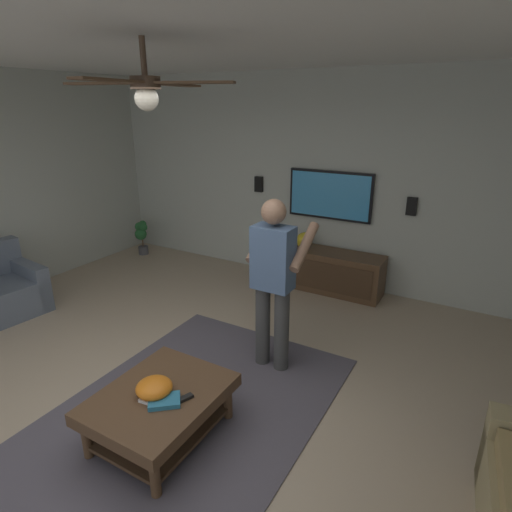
# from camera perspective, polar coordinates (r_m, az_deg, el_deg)

# --- Properties ---
(ground_plane) EXTENTS (8.16, 8.16, 0.00)m
(ground_plane) POSITION_cam_1_polar(r_m,az_deg,el_deg) (3.75, -14.19, -20.61)
(ground_plane) COLOR tan
(wall_back_tv) EXTENTS (0.10, 6.92, 2.83)m
(wall_back_tv) POSITION_cam_1_polar(r_m,az_deg,el_deg) (5.89, 8.57, 9.99)
(wall_back_tv) COLOR #B2B7AD
(wall_back_tv) RESTS_ON ground
(ceiling_slab) EXTENTS (7.00, 6.92, 0.10)m
(ceiling_slab) POSITION_cam_1_polar(r_m,az_deg,el_deg) (2.93, -19.50, 28.34)
(ceiling_slab) COLOR white
(area_rug) EXTENTS (3.02, 1.97, 0.01)m
(area_rug) POSITION_cam_1_polar(r_m,az_deg,el_deg) (3.69, -10.22, -20.88)
(area_rug) COLOR #514C56
(area_rug) RESTS_ON ground
(armchair) EXTENTS (0.88, 0.89, 0.82)m
(armchair) POSITION_cam_1_polar(r_m,az_deg,el_deg) (5.94, -31.21, -4.08)
(armchair) COLOR slate
(armchair) RESTS_ON ground
(coffee_table) EXTENTS (1.00, 0.80, 0.40)m
(coffee_table) POSITION_cam_1_polar(r_m,az_deg,el_deg) (3.39, -12.80, -18.93)
(coffee_table) COLOR #513823
(coffee_table) RESTS_ON ground
(media_console) EXTENTS (0.45, 1.70, 0.55)m
(media_console) POSITION_cam_1_polar(r_m,az_deg,el_deg) (5.82, 8.54, -1.78)
(media_console) COLOR #513823
(media_console) RESTS_ON ground
(tv) EXTENTS (0.05, 1.15, 0.65)m
(tv) POSITION_cam_1_polar(r_m,az_deg,el_deg) (5.76, 9.94, 8.09)
(tv) COLOR black
(person_standing) EXTENTS (0.53, 0.53, 1.64)m
(person_standing) POSITION_cam_1_polar(r_m,az_deg,el_deg) (3.82, 2.40, -2.69)
(person_standing) COLOR #3F3F3F
(person_standing) RESTS_ON ground
(potted_plant_short) EXTENTS (0.23, 0.25, 0.58)m
(potted_plant_short) POSITION_cam_1_polar(r_m,az_deg,el_deg) (7.29, -15.18, 2.89)
(potted_plant_short) COLOR #4C4C51
(potted_plant_short) RESTS_ON ground
(bowl) EXTENTS (0.27, 0.27, 0.12)m
(bowl) POSITION_cam_1_polar(r_m,az_deg,el_deg) (3.28, -13.58, -16.88)
(bowl) COLOR orange
(bowl) RESTS_ON coffee_table
(remote_white) EXTENTS (0.06, 0.15, 0.02)m
(remote_white) POSITION_cam_1_polar(r_m,az_deg,el_deg) (3.24, -14.30, -18.55)
(remote_white) COLOR white
(remote_white) RESTS_ON coffee_table
(remote_black) EXTENTS (0.16, 0.10, 0.02)m
(remote_black) POSITION_cam_1_polar(r_m,az_deg,el_deg) (3.22, -9.80, -18.47)
(remote_black) COLOR black
(remote_black) RESTS_ON coffee_table
(book) EXTENTS (0.26, 0.27, 0.04)m
(book) POSITION_cam_1_polar(r_m,az_deg,el_deg) (3.22, -12.26, -18.57)
(book) COLOR teal
(book) RESTS_ON coffee_table
(vase_round) EXTENTS (0.22, 0.22, 0.22)m
(vase_round) POSITION_cam_1_polar(r_m,az_deg,el_deg) (5.75, 6.53, 2.11)
(vase_round) COLOR gold
(vase_round) RESTS_ON media_console
(wall_speaker_left) EXTENTS (0.06, 0.12, 0.22)m
(wall_speaker_left) POSITION_cam_1_polar(r_m,az_deg,el_deg) (5.52, 20.28, 6.30)
(wall_speaker_left) COLOR black
(wall_speaker_right) EXTENTS (0.06, 0.12, 0.22)m
(wall_speaker_right) POSITION_cam_1_polar(r_m,az_deg,el_deg) (6.22, 0.39, 9.66)
(wall_speaker_right) COLOR black
(ceiling_fan) EXTENTS (1.21, 1.17, 0.46)m
(ceiling_fan) POSITION_cam_1_polar(r_m,az_deg,el_deg) (3.11, -14.63, 21.16)
(ceiling_fan) COLOR #4C3828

